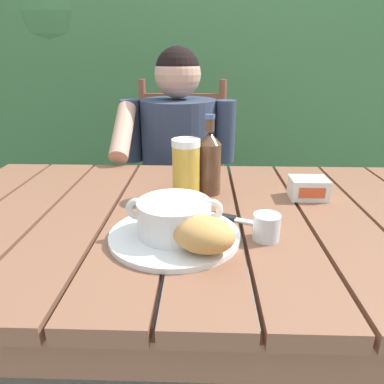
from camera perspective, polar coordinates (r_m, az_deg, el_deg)
The scene contains 12 objects.
dining_table at distance 0.96m, azimuth 2.18°, elevation -8.57°, with size 1.46×0.84×0.78m.
hedge_backdrop at distance 2.65m, azimuth 0.38°, elevation 17.75°, with size 4.25×0.96×2.49m.
chair_near_diner at distance 1.82m, azimuth -1.68°, elevation -0.25°, with size 0.44×0.46×1.04m.
person_eating at distance 1.56m, azimuth -2.32°, elevation 4.11°, with size 0.48×0.47×1.19m.
serving_plate at distance 0.79m, azimuth -2.78°, elevation -6.88°, with size 0.29×0.29×0.01m.
soup_bowl at distance 0.77m, azimuth -2.84°, elevation -3.91°, with size 0.21×0.16×0.08m.
bread_roll at distance 0.71m, azimuth 1.88°, elevation -6.78°, with size 0.15×0.13×0.07m.
beer_glass at distance 0.99m, azimuth -0.95°, elevation 3.70°, with size 0.08×0.08×0.17m.
beer_bottle at distance 1.02m, azimuth 2.75°, elevation 4.84°, with size 0.07×0.07×0.23m.
water_glass_small at distance 0.79m, azimuth 11.74°, elevation -5.47°, with size 0.06×0.06×0.06m.
butter_tub at distance 1.05m, azimuth 18.00°, elevation 0.59°, with size 0.10×0.08×0.06m.
table_knife at distance 0.88m, azimuth 6.69°, elevation -4.27°, with size 0.16×0.08×0.01m.
Camera 1 is at (-0.01, -0.83, 1.15)m, focal length 33.55 mm.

